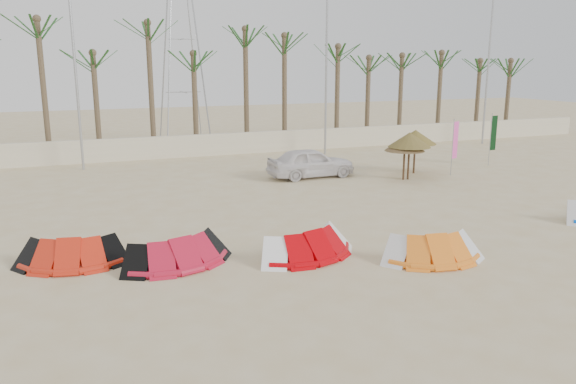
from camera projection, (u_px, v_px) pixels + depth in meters
name	position (u px, v px, depth m)	size (l,w,h in m)	color
ground	(380.00, 297.00, 13.48)	(120.00, 120.00, 0.00)	beige
boundary_wall	(189.00, 146.00, 33.25)	(60.00, 0.30, 1.30)	beige
palm_line	(191.00, 46.00, 33.54)	(52.00, 4.00, 7.70)	brown
lamp_b	(75.00, 57.00, 28.14)	(1.25, 0.14, 11.00)	#A5A8AD
lamp_c	(327.00, 58.00, 33.17)	(1.25, 0.14, 11.00)	#A5A8AD
lamp_d	(489.00, 58.00, 37.47)	(1.25, 0.14, 11.00)	#A5A8AD
pylon	(185.00, 143.00, 39.19)	(3.00, 3.00, 14.00)	#A5A8AD
kite_red_left	(71.00, 249.00, 15.66)	(3.17, 2.00, 0.90)	red
kite_red_mid	(176.00, 248.00, 15.72)	(3.43, 2.23, 0.90)	red
kite_red_right	(305.00, 241.00, 16.38)	(3.46, 2.28, 0.90)	#BC0006
kite_orange	(428.00, 245.00, 16.01)	(3.12, 1.94, 0.90)	orange
parasol_left	(405.00, 144.00, 26.54)	(1.92, 1.92, 2.09)	#4C331E
parasol_mid	(410.00, 140.00, 26.57)	(2.03, 2.03, 2.27)	#4C331E
parasol_right	(415.00, 137.00, 28.06)	(2.12, 2.12, 2.21)	#4C331E
flag_pink	(456.00, 142.00, 27.63)	(0.44, 0.16, 2.82)	#A5A8AD
flag_green	(493.00, 135.00, 30.19)	(0.45, 0.06, 2.87)	#A5A8AD
car	(311.00, 163.00, 27.34)	(1.71, 4.26, 1.45)	white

